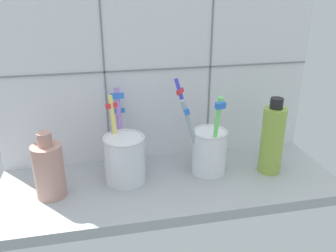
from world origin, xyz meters
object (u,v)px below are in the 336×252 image
at_px(toothbrush_cup_left, 124,157).
at_px(toothbrush_cup_right, 208,149).
at_px(soap_bottle, 273,140).
at_px(ceramic_vase, 49,170).

bearing_deg(toothbrush_cup_left, toothbrush_cup_right, -1.02).
bearing_deg(toothbrush_cup_right, soap_bottle, -11.93).
xyz_separation_m(toothbrush_cup_left, soap_bottle, (0.29, -0.03, 0.02)).
xyz_separation_m(toothbrush_cup_left, ceramic_vase, (-0.13, -0.03, 0.00)).
xyz_separation_m(toothbrush_cup_right, soap_bottle, (0.12, -0.03, 0.02)).
distance_m(toothbrush_cup_right, ceramic_vase, 0.30).
height_order(toothbrush_cup_right, soap_bottle, toothbrush_cup_right).
relative_size(toothbrush_cup_left, toothbrush_cup_right, 0.90).
height_order(toothbrush_cup_right, ceramic_vase, toothbrush_cup_right).
relative_size(toothbrush_cup_left, soap_bottle, 1.09).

